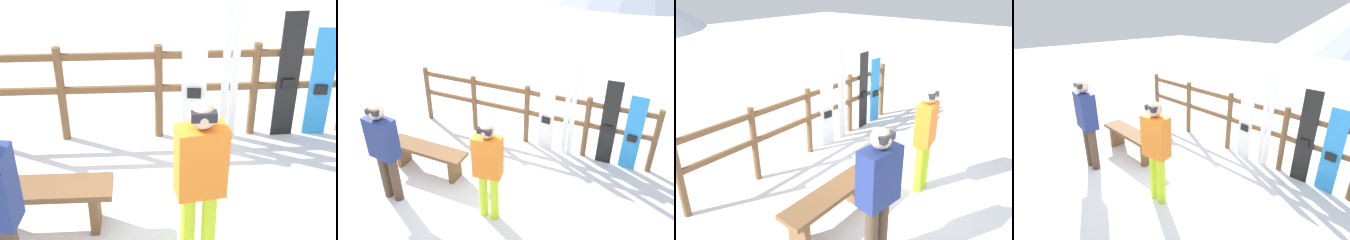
{
  "view_description": "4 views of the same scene",
  "coord_description": "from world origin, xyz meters",
  "views": [
    {
      "loc": [
        -0.17,
        -2.93,
        3.1
      ],
      "look_at": [
        0.05,
        0.98,
        0.8
      ],
      "focal_mm": 50.0,
      "sensor_mm": 36.0,
      "label": 1
    },
    {
      "loc": [
        1.9,
        -3.14,
        3.59
      ],
      "look_at": [
        -0.09,
        1.22,
        0.85
      ],
      "focal_mm": 35.0,
      "sensor_mm": 36.0,
      "label": 2
    },
    {
      "loc": [
        -3.61,
        -1.83,
        2.88
      ],
      "look_at": [
        -0.28,
        0.94,
        1.0
      ],
      "focal_mm": 35.0,
      "sensor_mm": 36.0,
      "label": 3
    },
    {
      "loc": [
        2.79,
        -2.07,
        2.64
      ],
      "look_at": [
        -0.36,
        1.01,
        0.8
      ],
      "focal_mm": 28.0,
      "sensor_mm": 36.0,
      "label": 4
    }
  ],
  "objects": [
    {
      "name": "person_orange",
      "position": [
        0.24,
        -0.08,
        0.91
      ],
      "size": [
        0.41,
        0.26,
        1.56
      ],
      "color": "#B7D826",
      "rests_on": "ground"
    },
    {
      "name": "ski_pair_white",
      "position": [
        0.83,
        1.92,
        0.89
      ],
      "size": [
        0.2,
        0.02,
        1.78
      ],
      "color": "white",
      "rests_on": "ground"
    },
    {
      "name": "fence",
      "position": [
        0.0,
        1.98,
        0.69
      ],
      "size": [
        4.63,
        0.1,
        1.18
      ],
      "color": "brown",
      "rests_on": "ground"
    },
    {
      "name": "snowboard_white",
      "position": [
        0.41,
        1.92,
        0.68
      ],
      "size": [
        0.29,
        0.08,
        1.37
      ],
      "color": "white",
      "rests_on": "ground"
    },
    {
      "name": "snowboard_black_stripe",
      "position": [
        1.51,
        1.92,
        0.78
      ],
      "size": [
        0.27,
        0.06,
        1.57
      ],
      "color": "black",
      "rests_on": "ground"
    },
    {
      "name": "snowboard_blue",
      "position": [
        1.91,
        1.92,
        0.68
      ],
      "size": [
        0.28,
        0.07,
        1.37
      ],
      "color": "#288CE0",
      "rests_on": "ground"
    },
    {
      "name": "bench",
      "position": [
        -1.18,
        0.42,
        0.36
      ],
      "size": [
        1.41,
        0.36,
        0.48
      ],
      "color": "brown",
      "rests_on": "ground"
    }
  ]
}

